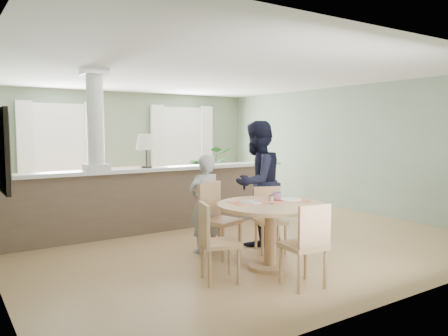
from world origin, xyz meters
TOP-DOWN VIEW (x-y plane):
  - ground at (0.00, 0.00)m, footprint 8.00×8.00m
  - room_shell at (-0.03, 0.63)m, footprint 7.02×8.02m
  - pony_wall at (-0.99, 0.20)m, footprint 5.32×0.38m
  - sofa at (-1.28, 1.95)m, footprint 3.38×1.67m
  - houseplant at (1.21, 2.11)m, footprint 1.39×1.25m
  - dining_table at (-0.51, -2.43)m, footprint 1.36×1.36m
  - chair_far_boy at (-0.79, -1.60)m, footprint 0.58×0.58m
  - chair_far_man at (-0.03, -1.81)m, footprint 0.54×0.54m
  - chair_near at (-0.65, -3.23)m, footprint 0.48×0.48m
  - chair_side at (-1.39, -2.48)m, footprint 0.52×0.52m
  - child_person at (-0.84, -1.36)m, footprint 0.52×0.35m
  - man_person at (0.04, -1.42)m, footprint 1.10×0.97m

SIDE VIEW (x-z plane):
  - ground at x=0.00m, z-range 0.00..0.00m
  - sofa at x=-1.28m, z-range 0.00..0.95m
  - chair_side at x=-1.39m, z-range 0.05..0.97m
  - chair_far_man at x=-0.03m, z-range 0.05..0.97m
  - chair_near at x=-0.65m, z-range 0.05..1.00m
  - chair_far_boy at x=-0.79m, z-range 0.05..1.07m
  - dining_table at x=-0.51m, z-range 0.19..1.12m
  - houseplant at x=1.21m, z-range 0.00..1.36m
  - child_person at x=-0.84m, z-range 0.00..1.40m
  - pony_wall at x=-0.99m, z-range -0.64..2.06m
  - man_person at x=0.04m, z-range 0.00..1.89m
  - room_shell at x=-0.03m, z-range 0.46..3.17m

